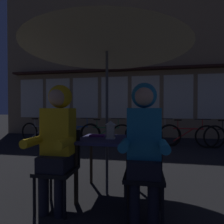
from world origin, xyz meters
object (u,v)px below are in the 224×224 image
patio_umbrella (107,37)px  person_right_hooded (144,136)px  book (97,136)px  cafe_table (107,146)px  chair_right (144,168)px  bicycle_fourth (152,134)px  bicycle_third (106,134)px  bicycle_second (76,133)px  lantern (111,129)px  bicycle_nearest (42,132)px  chair_left (60,163)px  bicycle_fifth (188,135)px  person_left_hooded (57,133)px

patio_umbrella → person_right_hooded: (0.48, -0.43, -1.21)m
patio_umbrella → book: patio_umbrella is taller
cafe_table → chair_right: 0.62m
bicycle_fourth → bicycle_third: bearing=-171.9°
cafe_table → bicycle_third: bicycle_third is taller
bicycle_second → bicycle_fourth: (2.46, 0.07, 0.00)m
patio_umbrella → bicycle_fourth: size_ratio=1.38×
lantern → bicycle_second: lantern is taller
patio_umbrella → person_right_hooded: 1.37m
chair_right → bicycle_second: 4.32m
bicycle_nearest → bicycle_third: 2.18m
chair_left → patio_umbrella: bearing=37.5°
chair_right → bicycle_third: size_ratio=0.52×
bicycle_third → bicycle_fourth: same height
bicycle_fifth → book: bicycle_fifth is taller
person_right_hooded → lantern: bearing=138.0°
bicycle_fifth → cafe_table: bearing=-117.5°
bicycle_fourth → book: bicycle_fourth is taller
cafe_table → bicycle_second: (-1.76, 3.33, -0.29)m
bicycle_fifth → book: bearing=-120.5°
lantern → person_left_hooded: size_ratio=0.17×
lantern → person_left_hooded: 0.66m
lantern → chair_right: size_ratio=0.27×
person_right_hooded → bicycle_third: (-1.19, 3.62, -0.50)m
bicycle_second → book: bicycle_second is taller
patio_umbrella → bicycle_fifth: bearing=62.5°
patio_umbrella → book: 1.32m
chair_left → bicycle_fifth: (2.21, 3.69, -0.14)m
person_left_hooded → book: bearing=59.5°
bicycle_nearest → bicycle_third: same height
lantern → bicycle_fourth: 3.54m
patio_umbrella → person_left_hooded: size_ratio=1.65×
bicycle_second → bicycle_fourth: bearing=1.7°
lantern → chair_right: bearing=-37.4°
person_left_hooded → person_right_hooded: size_ratio=1.00×
bicycle_fourth → bicycle_second: bearing=-178.3°
cafe_table → bicycle_second: bearing=117.8°
person_left_hooded → bicycle_fifth: person_left_hooded is taller
book → patio_umbrella: bearing=-39.0°
bicycle_third → lantern: bearing=-76.6°
bicycle_third → bicycle_fifth: same height
patio_umbrella → bicycle_second: 4.13m
patio_umbrella → bicycle_nearest: size_ratio=1.38×
chair_left → bicycle_second: bearing=109.0°
chair_right → bicycle_third: 3.76m
bicycle_fifth → chair_right: bearing=-108.7°
chair_right → person_left_hooded: (-0.96, -0.06, 0.36)m
person_left_hooded → bicycle_third: person_left_hooded is taller
bicycle_nearest → bicycle_fifth: 4.62m
lantern → chair_right: (0.42, -0.32, -0.37)m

